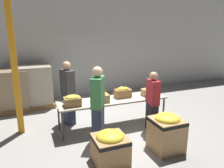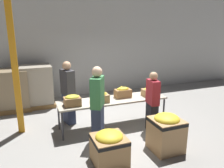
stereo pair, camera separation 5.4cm
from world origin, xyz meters
name	(u,v)px [view 2 (the right image)]	position (x,y,z in m)	size (l,w,h in m)	color
ground_plane	(113,126)	(0.00, 0.00, 0.00)	(30.00, 30.00, 0.00)	gray
wall_back	(83,44)	(0.00, 3.24, 2.00)	(16.00, 0.08, 4.00)	#B7B7B2
sorting_table	(113,101)	(0.00, 0.00, 0.72)	(2.91, 0.75, 0.76)	#B2A893
banana_box_0	(72,100)	(-1.10, -0.09, 0.90)	(0.40, 0.30, 0.27)	olive
banana_box_1	(100,97)	(-0.39, -0.09, 0.90)	(0.43, 0.30, 0.28)	tan
banana_box_2	(123,92)	(0.32, 0.07, 0.91)	(0.44, 0.29, 0.30)	olive
banana_box_3	(150,91)	(1.09, -0.04, 0.88)	(0.44, 0.29, 0.25)	tan
volunteer_0	(98,105)	(-0.61, -0.59, 0.88)	(0.44, 0.53, 1.78)	#2D3856
volunteer_1	(152,102)	(0.82, -0.63, 0.78)	(0.26, 0.44, 1.56)	black
volunteer_2	(68,93)	(-1.07, 0.65, 0.87)	(0.35, 0.51, 1.75)	#2D3856
donation_bin_0	(109,146)	(-0.68, -1.54, 0.35)	(0.64, 0.64, 0.67)	#A37A4C
donation_bin_1	(166,131)	(0.63, -1.54, 0.44)	(0.63, 0.63, 0.84)	tan
support_pillar	(13,54)	(-2.32, 0.54, 2.00)	(0.15, 0.15, 4.00)	orange
pallet_stack_0	(13,90)	(-2.57, 2.39, 0.65)	(1.06, 1.06, 1.32)	olive
pallet_stack_1	(37,86)	(-1.81, 2.49, 0.68)	(1.08, 1.08, 1.39)	olive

